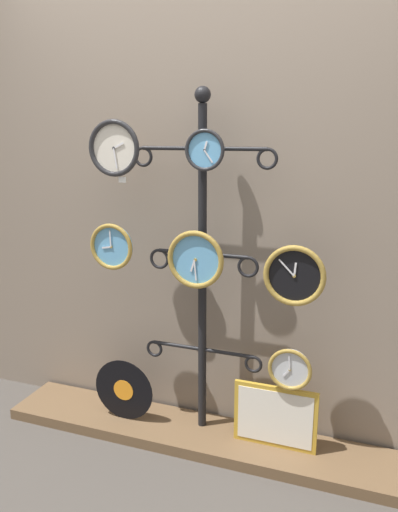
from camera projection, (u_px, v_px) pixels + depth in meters
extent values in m
plane|color=#47423D|center=(173.00, 481.00, 2.39)|extent=(12.00, 12.00, 0.00)
cube|color=gray|center=(213.00, 177.00, 2.58)|extent=(4.40, 0.04, 2.80)
cube|color=brown|center=(198.00, 435.00, 2.70)|extent=(2.20, 0.36, 0.06)
cylinder|color=black|center=(202.00, 432.00, 2.76)|extent=(0.33, 0.33, 0.02)
cylinder|color=black|center=(202.00, 280.00, 2.55)|extent=(0.04, 0.04, 1.74)
sphere|color=black|center=(203.00, 95.00, 2.34)|extent=(0.08, 0.08, 0.08)
cylinder|color=black|center=(172.00, 148.00, 2.45)|extent=(0.32, 0.02, 0.02)
torus|color=black|center=(143.00, 157.00, 2.51)|extent=(0.10, 0.02, 0.10)
cylinder|color=black|center=(234.00, 149.00, 2.34)|extent=(0.32, 0.02, 0.02)
torus|color=black|center=(267.00, 159.00, 2.30)|extent=(0.10, 0.02, 0.10)
cylinder|color=black|center=(180.00, 252.00, 2.56)|extent=(0.24, 0.02, 0.02)
torus|color=black|center=(159.00, 259.00, 2.61)|extent=(0.11, 0.02, 0.11)
cylinder|color=black|center=(225.00, 256.00, 2.48)|extent=(0.24, 0.02, 0.02)
torus|color=black|center=(248.00, 267.00, 2.45)|extent=(0.11, 0.02, 0.11)
cylinder|color=black|center=(178.00, 346.00, 2.69)|extent=(0.28, 0.02, 0.02)
torus|color=black|center=(154.00, 349.00, 2.74)|extent=(0.09, 0.02, 0.09)
cylinder|color=black|center=(227.00, 353.00, 2.60)|extent=(0.28, 0.02, 0.02)
torus|color=black|center=(253.00, 364.00, 2.56)|extent=(0.09, 0.02, 0.09)
cylinder|color=silver|center=(115.00, 148.00, 2.45)|extent=(0.25, 0.02, 0.25)
torus|color=#262628|center=(114.00, 148.00, 2.44)|extent=(0.28, 0.03, 0.28)
cylinder|color=#262628|center=(114.00, 148.00, 2.44)|extent=(0.02, 0.01, 0.02)
cube|color=silver|center=(119.00, 145.00, 2.43)|extent=(0.06, 0.00, 0.03)
cube|color=silver|center=(115.00, 158.00, 2.45)|extent=(0.02, 0.00, 0.10)
cylinder|color=#60A8DB|center=(206.00, 150.00, 2.32)|extent=(0.18, 0.02, 0.18)
torus|color=#262628|center=(205.00, 150.00, 2.31)|extent=(0.19, 0.02, 0.19)
cylinder|color=#262628|center=(204.00, 150.00, 2.31)|extent=(0.01, 0.01, 0.01)
cube|color=silver|center=(206.00, 146.00, 2.30)|extent=(0.02, 0.00, 0.04)
cube|color=silver|center=(208.00, 156.00, 2.31)|extent=(0.05, 0.00, 0.06)
cylinder|color=#60A8DB|center=(113.00, 246.00, 2.57)|extent=(0.22, 0.02, 0.22)
torus|color=#A58438|center=(111.00, 247.00, 2.56)|extent=(0.24, 0.02, 0.24)
cylinder|color=#A58438|center=(111.00, 247.00, 2.56)|extent=(0.01, 0.01, 0.01)
cube|color=silver|center=(107.00, 247.00, 2.57)|extent=(0.05, 0.00, 0.02)
cube|color=silver|center=(110.00, 239.00, 2.55)|extent=(0.01, 0.00, 0.09)
cylinder|color=#60A8DB|center=(196.00, 259.00, 2.44)|extent=(0.27, 0.02, 0.27)
torus|color=#A58438|center=(194.00, 260.00, 2.43)|extent=(0.29, 0.03, 0.29)
cylinder|color=#A58438|center=(195.00, 260.00, 2.43)|extent=(0.02, 0.01, 0.02)
cube|color=silver|center=(193.00, 266.00, 2.44)|extent=(0.03, 0.00, 0.06)
cube|color=silver|center=(195.00, 270.00, 2.44)|extent=(0.02, 0.00, 0.10)
cylinder|color=black|center=(295.00, 275.00, 2.29)|extent=(0.26, 0.02, 0.26)
torus|color=#A58438|center=(294.00, 276.00, 2.28)|extent=(0.29, 0.03, 0.29)
cylinder|color=#A58438|center=(294.00, 276.00, 2.28)|extent=(0.02, 0.01, 0.02)
cube|color=silver|center=(295.00, 269.00, 2.27)|extent=(0.01, 0.00, 0.06)
cube|color=silver|center=(287.00, 268.00, 2.28)|extent=(0.08, 0.00, 0.08)
cylinder|color=silver|center=(290.00, 369.00, 2.42)|extent=(0.19, 0.02, 0.19)
torus|color=#A58438|center=(290.00, 370.00, 2.40)|extent=(0.21, 0.02, 0.21)
cylinder|color=#A58438|center=(290.00, 370.00, 2.40)|extent=(0.01, 0.01, 0.01)
cube|color=silver|center=(286.00, 373.00, 2.41)|extent=(0.04, 0.00, 0.04)
cube|color=silver|center=(289.00, 363.00, 2.39)|extent=(0.01, 0.00, 0.08)
cylinder|color=black|center=(124.00, 390.00, 2.76)|extent=(0.35, 0.01, 0.35)
cylinder|color=orange|center=(123.00, 390.00, 2.76)|extent=(0.12, 0.00, 0.12)
cube|color=gold|center=(275.00, 417.00, 2.52)|extent=(0.42, 0.02, 0.33)
cube|color=white|center=(275.00, 418.00, 2.51)|extent=(0.38, 0.00, 0.29)
cube|color=white|center=(122.00, 180.00, 2.47)|extent=(0.04, 0.00, 0.03)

